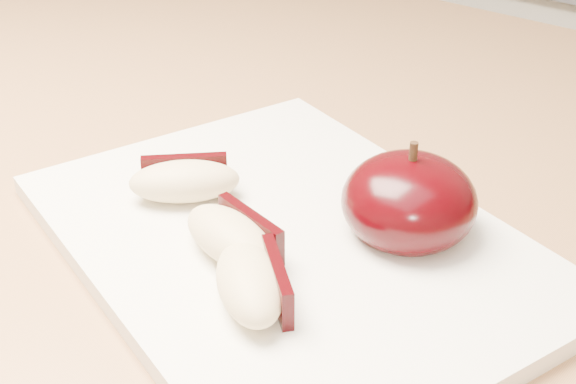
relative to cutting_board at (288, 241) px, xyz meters
The scene contains 5 objects.
cutting_board is the anchor object (origin of this frame).
apple_half 0.07m from the cutting_board, 41.22° to the left, with size 0.08×0.08×0.06m.
apple_wedge_a 0.07m from the cutting_board, behind, with size 0.06×0.06×0.02m.
apple_wedge_b 0.04m from the cutting_board, 105.57° to the right, with size 0.07×0.04×0.02m.
apple_wedge_c 0.06m from the cutting_board, 66.52° to the right, with size 0.07×0.06×0.02m.
Camera 1 is at (0.29, 0.11, 1.15)m, focal length 50.00 mm.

